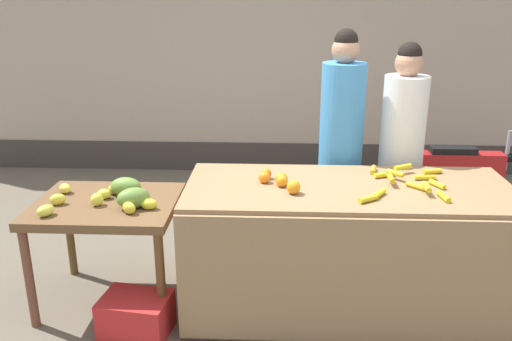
# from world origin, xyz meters

# --- Properties ---
(ground_plane) EXTENTS (24.00, 24.00, 0.00)m
(ground_plane) POSITION_xyz_m (0.00, 0.00, 0.00)
(ground_plane) COLOR #665B4C
(market_wall_back) EXTENTS (9.64, 0.23, 3.41)m
(market_wall_back) POSITION_xyz_m (0.00, 3.11, 1.67)
(market_wall_back) COLOR tan
(market_wall_back) RESTS_ON ground
(fruit_stall_counter) EXTENTS (2.19, 0.93, 0.91)m
(fruit_stall_counter) POSITION_xyz_m (0.34, -0.01, 0.46)
(fruit_stall_counter) COLOR olive
(fruit_stall_counter) RESTS_ON ground
(side_table_wooden) EXTENTS (0.97, 0.80, 0.77)m
(side_table_wooden) POSITION_xyz_m (-1.32, 0.00, 0.67)
(side_table_wooden) COLOR brown
(side_table_wooden) RESTS_ON ground
(banana_bunch_pile) EXTENTS (0.68, 0.69, 0.07)m
(banana_bunch_pile) POSITION_xyz_m (0.72, 0.04, 0.94)
(banana_bunch_pile) COLOR yellow
(banana_bunch_pile) RESTS_ON fruit_stall_counter
(orange_pile) EXTENTS (0.28, 0.36, 0.09)m
(orange_pile) POSITION_xyz_m (-0.13, -0.02, 0.95)
(orange_pile) COLOR orange
(orange_pile) RESTS_ON fruit_stall_counter
(mango_papaya_pile) EXTENTS (0.79, 0.54, 0.14)m
(mango_papaya_pile) POSITION_xyz_m (-1.23, -0.02, 0.83)
(mango_papaya_pile) COLOR #D9CF42
(mango_papaya_pile) RESTS_ON side_table_wooden
(vendor_woman_blue_shirt) EXTENTS (0.34, 0.34, 1.89)m
(vendor_woman_blue_shirt) POSITION_xyz_m (0.35, 0.70, 0.96)
(vendor_woman_blue_shirt) COLOR #33333D
(vendor_woman_blue_shirt) RESTS_ON ground
(vendor_woman_white_shirt) EXTENTS (0.34, 0.34, 1.80)m
(vendor_woman_white_shirt) POSITION_xyz_m (0.83, 0.69, 0.91)
(vendor_woman_white_shirt) COLOR #33333D
(vendor_woman_white_shirt) RESTS_ON ground
(parked_motorcycle) EXTENTS (1.60, 0.18, 0.88)m
(parked_motorcycle) POSITION_xyz_m (1.67, 1.72, 0.40)
(parked_motorcycle) COLOR black
(parked_motorcycle) RESTS_ON ground
(produce_crate) EXTENTS (0.48, 0.38, 0.26)m
(produce_crate) POSITION_xyz_m (-1.06, -0.39, 0.13)
(produce_crate) COLOR red
(produce_crate) RESTS_ON ground
(produce_sack) EXTENTS (0.39, 0.34, 0.50)m
(produce_sack) POSITION_xyz_m (-0.59, 0.61, 0.25)
(produce_sack) COLOR tan
(produce_sack) RESTS_ON ground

